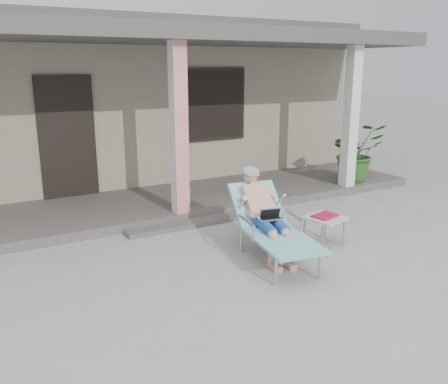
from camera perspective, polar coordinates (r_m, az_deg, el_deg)
ground at (r=5.84m, az=3.63°, el=-9.32°), size 60.00×60.00×0.00m
house at (r=11.36m, az=-14.57°, el=10.80°), size 10.40×5.40×3.30m
porch_deck at (r=8.34m, az=-7.58°, el=-1.36°), size 10.00×2.00×0.15m
porch_overhang at (r=7.97m, az=-8.13°, el=17.62°), size 10.00×2.30×2.85m
porch_step at (r=7.34m, az=-4.22°, el=-3.85°), size 2.00×0.30×0.07m
lounger at (r=6.03m, az=5.43°, el=-1.49°), size 0.94×1.80×1.13m
side_table at (r=6.65m, az=12.01°, el=-3.25°), size 0.57×0.57×0.43m
potted_palm at (r=9.86m, az=15.59°, el=4.68°), size 1.26×1.16×1.16m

